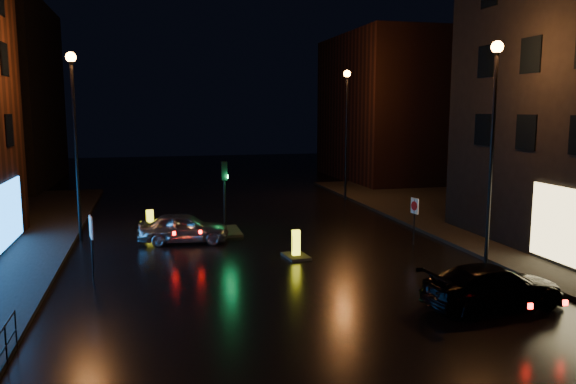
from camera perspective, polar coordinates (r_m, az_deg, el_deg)
name	(u,v)px	position (r m, az deg, el deg)	size (l,w,h in m)	color
ground	(348,349)	(14.57, 6.08, -15.55)	(120.00, 120.00, 0.00)	black
building_far_right	(387,108)	(48.63, 10.01, 8.39)	(8.00, 14.00, 12.00)	black
street_lamp_lfar	(74,117)	(26.69, -20.90, 7.12)	(0.44, 0.44, 8.37)	black
street_lamp_rnear	(493,119)	(22.28, 20.15, 7.02)	(0.44, 0.44, 8.37)	black
street_lamp_rfar	(347,115)	(36.66, 5.97, 7.83)	(0.44, 0.44, 8.37)	black
traffic_signal	(225,222)	(27.26, -6.41, -3.08)	(1.40, 2.40, 3.45)	black
silver_hatchback	(184,228)	(25.49, -10.53, -3.58)	(1.59, 3.96, 1.35)	#9A9BA1
dark_sedan	(493,287)	(18.10, 20.13, -9.01)	(1.81, 4.45, 1.29)	black
bollard_near	(296,252)	(22.63, 0.82, -6.07)	(1.01, 1.38, 1.13)	black
bollard_far	(150,228)	(27.78, -13.81, -3.59)	(1.26, 1.52, 1.14)	black
road_sign_left	(91,233)	(20.18, -19.35, -3.95)	(0.17, 0.56, 2.34)	black
road_sign_right	(414,210)	(25.03, 12.73, -1.79)	(0.14, 0.51, 2.09)	black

